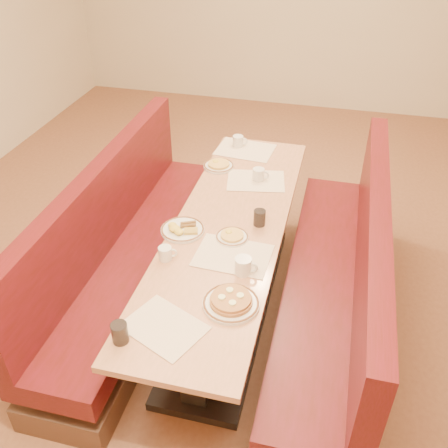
% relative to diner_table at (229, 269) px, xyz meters
% --- Properties ---
extents(ground, '(8.00, 8.00, 0.00)m').
position_rel_diner_table_xyz_m(ground, '(0.00, 0.00, -0.37)').
color(ground, '#9E6647').
rests_on(ground, ground).
extents(room_envelope, '(6.04, 8.04, 2.82)m').
position_rel_diner_table_xyz_m(room_envelope, '(0.00, 0.00, 1.56)').
color(room_envelope, beige).
rests_on(room_envelope, ground).
extents(diner_table, '(0.70, 2.50, 0.75)m').
position_rel_diner_table_xyz_m(diner_table, '(0.00, 0.00, 0.00)').
color(diner_table, black).
rests_on(diner_table, ground).
extents(booth_left, '(0.55, 2.50, 1.05)m').
position_rel_diner_table_xyz_m(booth_left, '(-0.73, 0.00, -0.01)').
color(booth_left, '#4C3326').
rests_on(booth_left, ground).
extents(booth_right, '(0.55, 2.50, 1.05)m').
position_rel_diner_table_xyz_m(booth_right, '(0.73, 0.00, -0.01)').
color(booth_right, '#4C3326').
rests_on(booth_right, ground).
extents(placemat_near_left, '(0.47, 0.42, 0.00)m').
position_rel_diner_table_xyz_m(placemat_near_left, '(-0.11, -0.94, 0.38)').
color(placemat_near_left, beige).
rests_on(placemat_near_left, diner_table).
extents(placemat_near_right, '(0.45, 0.35, 0.00)m').
position_rel_diner_table_xyz_m(placemat_near_right, '(0.10, -0.30, 0.38)').
color(placemat_near_right, beige).
rests_on(placemat_near_right, diner_table).
extents(placemat_far_left, '(0.48, 0.38, 0.00)m').
position_rel_diner_table_xyz_m(placemat_far_left, '(-0.12, 1.05, 0.38)').
color(placemat_far_left, beige).
rests_on(placemat_far_left, diner_table).
extents(placemat_far_right, '(0.46, 0.38, 0.00)m').
position_rel_diner_table_xyz_m(placemat_far_right, '(0.06, 0.58, 0.38)').
color(placemat_far_right, beige).
rests_on(placemat_far_right, diner_table).
extents(pancake_plate, '(0.30, 0.30, 0.07)m').
position_rel_diner_table_xyz_m(pancake_plate, '(0.18, -0.70, 0.40)').
color(pancake_plate, silver).
rests_on(pancake_plate, diner_table).
extents(eggs_plate, '(0.28, 0.28, 0.06)m').
position_rel_diner_table_xyz_m(eggs_plate, '(-0.27, -0.14, 0.39)').
color(eggs_plate, silver).
rests_on(eggs_plate, diner_table).
extents(extra_plate_mid, '(0.20, 0.20, 0.04)m').
position_rel_diner_table_xyz_m(extra_plate_mid, '(0.05, -0.14, 0.39)').
color(extra_plate_mid, silver).
rests_on(extra_plate_mid, diner_table).
extents(extra_plate_far, '(0.23, 0.23, 0.05)m').
position_rel_diner_table_xyz_m(extra_plate_far, '(-0.26, 0.72, 0.39)').
color(extra_plate_far, silver).
rests_on(extra_plate_far, diner_table).
extents(coffee_mug_a, '(0.13, 0.09, 0.10)m').
position_rel_diner_table_xyz_m(coffee_mug_a, '(0.19, -0.44, 0.43)').
color(coffee_mug_a, silver).
rests_on(coffee_mug_a, diner_table).
extents(coffee_mug_b, '(0.11, 0.08, 0.08)m').
position_rel_diner_table_xyz_m(coffee_mug_b, '(-0.28, -0.43, 0.42)').
color(coffee_mug_b, silver).
rests_on(coffee_mug_b, diner_table).
extents(coffee_mug_c, '(0.12, 0.09, 0.09)m').
position_rel_diner_table_xyz_m(coffee_mug_c, '(0.08, 0.60, 0.42)').
color(coffee_mug_c, silver).
rests_on(coffee_mug_c, diner_table).
extents(coffee_mug_d, '(0.12, 0.09, 0.09)m').
position_rel_diner_table_xyz_m(coffee_mug_d, '(-0.19, 1.10, 0.42)').
color(coffee_mug_d, silver).
rests_on(coffee_mug_d, diner_table).
extents(soda_tumbler_near, '(0.08, 0.08, 0.11)m').
position_rel_diner_table_xyz_m(soda_tumbler_near, '(-0.28, -1.07, 0.43)').
color(soda_tumbler_near, black).
rests_on(soda_tumbler_near, diner_table).
extents(soda_tumbler_mid, '(0.08, 0.08, 0.11)m').
position_rel_diner_table_xyz_m(soda_tumbler_mid, '(0.19, 0.05, 0.43)').
color(soda_tumbler_mid, black).
rests_on(soda_tumbler_mid, diner_table).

